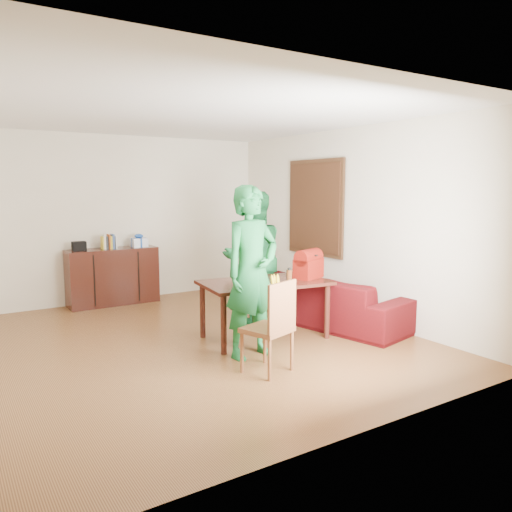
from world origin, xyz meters
TOP-DOWN VIEW (x-y plane):
  - room at (0.01, 0.13)m, footprint 5.20×5.70m
  - table at (0.84, -0.32)m, footprint 1.63×1.05m
  - chair at (0.24, -1.31)m, footprint 0.54×0.53m
  - person_near at (0.36, -0.79)m, footprint 0.74×0.53m
  - person_far at (1.15, 0.40)m, footprint 1.01×0.86m
  - laptop at (0.68, -0.40)m, footprint 0.34×0.28m
  - bananas at (0.74, -0.70)m, footprint 0.17×0.12m
  - bottle at (0.96, -0.67)m, footprint 0.08×0.08m
  - red_bag at (1.43, -0.45)m, footprint 0.44×0.35m
  - sofa at (1.95, -0.24)m, footprint 1.36×2.42m

SIDE VIEW (x-z plane):
  - chair at x=0.24m, z-range -0.20..0.75m
  - sofa at x=1.95m, z-range 0.00..0.67m
  - table at x=0.84m, z-range 0.27..0.99m
  - bananas at x=0.74m, z-range 0.72..0.78m
  - laptop at x=0.68m, z-range 0.66..0.87m
  - bottle at x=0.96m, z-range 0.72..0.92m
  - red_bag at x=1.43m, z-range 0.72..1.01m
  - person_far at x=1.15m, z-range 0.00..1.81m
  - person_near at x=0.36m, z-range 0.00..1.89m
  - room at x=0.01m, z-range -0.14..2.76m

